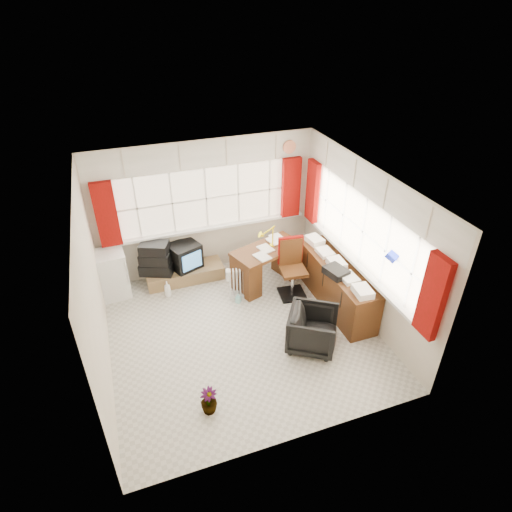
{
  "coord_description": "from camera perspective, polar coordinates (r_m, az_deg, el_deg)",
  "views": [
    {
      "loc": [
        -1.49,
        -4.84,
        4.65
      ],
      "look_at": [
        0.43,
        0.55,
        1.01
      ],
      "focal_mm": 30.0,
      "sensor_mm": 36.0,
      "label": 1
    }
  ],
  "objects": [
    {
      "name": "room_walls",
      "position": [
        5.96,
        -2.11,
        0.58
      ],
      "size": [
        4.0,
        4.0,
        4.0
      ],
      "color": "beige",
      "rests_on": "ground"
    },
    {
      "name": "radiator",
      "position": [
        7.44,
        -2.13,
        -3.97
      ],
      "size": [
        0.4,
        0.23,
        0.56
      ],
      "color": "white",
      "rests_on": "ground"
    },
    {
      "name": "hifi_stack",
      "position": [
        7.78,
        -13.21,
        -0.38
      ],
      "size": [
        0.68,
        0.57,
        0.61
      ],
      "color": "black",
      "rests_on": "tv_bench"
    },
    {
      "name": "flower_vase",
      "position": [
        5.75,
        -6.32,
        -18.64
      ],
      "size": [
        0.28,
        0.28,
        0.38
      ],
      "primitive_type": "imported",
      "rotation": [
        0.0,
        0.0,
        -0.34
      ],
      "color": "black",
      "rests_on": "ground"
    },
    {
      "name": "spray_bottle_b",
      "position": [
        7.39,
        -2.4,
        -5.66
      ],
      "size": [
        0.11,
        0.11,
        0.18
      ],
      "primitive_type": "imported",
      "rotation": [
        0.0,
        0.0,
        -0.78
      ],
      "color": "#93DCDA",
      "rests_on": "ground"
    },
    {
      "name": "window_back",
      "position": [
        7.87,
        -6.37,
        4.2
      ],
      "size": [
        3.7,
        0.12,
        3.6
      ],
      "color": "#F4DFC1",
      "rests_on": "room_walls"
    },
    {
      "name": "credenza",
      "position": [
        7.33,
        10.56,
        -3.58
      ],
      "size": [
        0.5,
        2.0,
        0.85
      ],
      "color": "#543013",
      "rests_on": "ground"
    },
    {
      "name": "office_chair",
      "position": [
        6.49,
        7.56,
        -9.67
      ],
      "size": [
        0.97,
        0.96,
        0.64
      ],
      "primitive_type": "imported",
      "rotation": [
        0.0,
        0.0,
        0.99
      ],
      "color": "black",
      "rests_on": "ground"
    },
    {
      "name": "file_tray",
      "position": [
        6.87,
        10.63,
        -2.08
      ],
      "size": [
        0.37,
        0.43,
        0.12
      ],
      "primitive_type": "cube",
      "rotation": [
        0.0,
        0.0,
        0.26
      ],
      "color": "black",
      "rests_on": "credenza"
    },
    {
      "name": "mini_fridge",
      "position": [
        7.78,
        -18.62,
        -2.3
      ],
      "size": [
        0.53,
        0.53,
        0.85
      ],
      "color": "white",
      "rests_on": "ground"
    },
    {
      "name": "spray_bottle_a",
      "position": [
        7.65,
        -11.72,
        -4.32
      ],
      "size": [
        0.13,
        0.13,
        0.3
      ],
      "primitive_type": "imported",
      "rotation": [
        0.0,
        0.0,
        -0.09
      ],
      "color": "white",
      "rests_on": "ground"
    },
    {
      "name": "curtains",
      "position": [
        7.02,
        2.81,
        5.38
      ],
      "size": [
        3.83,
        3.83,
        1.15
      ],
      "color": "#8F0708",
      "rests_on": "room_walls"
    },
    {
      "name": "crt_tv",
      "position": [
        7.87,
        -9.48,
        0.03
      ],
      "size": [
        0.65,
        0.62,
        0.47
      ],
      "color": "black",
      "rests_on": "tv_bench"
    },
    {
      "name": "window_right",
      "position": [
        6.99,
        13.33,
        -0.47
      ],
      "size": [
        0.12,
        3.7,
        3.6
      ],
      "color": "#F4DFC1",
      "rests_on": "room_walls"
    },
    {
      "name": "ground",
      "position": [
        6.87,
        -1.86,
        -10.1
      ],
      "size": [
        4.0,
        4.0,
        0.0
      ],
      "primitive_type": "plane",
      "color": "beige",
      "rests_on": "ground"
    },
    {
      "name": "tv_bench",
      "position": [
        8.02,
        -9.44,
        -2.34
      ],
      "size": [
        1.4,
        0.5,
        0.25
      ],
      "primitive_type": "cube",
      "color": "olive",
      "rests_on": "ground"
    },
    {
      "name": "overhead_cabinets",
      "position": [
        6.76,
        3.25,
        11.66
      ],
      "size": [
        3.98,
        3.98,
        0.48
      ],
      "color": "white",
      "rests_on": "room_walls"
    },
    {
      "name": "desk_lamp",
      "position": [
        7.46,
        2.27,
        3.29
      ],
      "size": [
        0.16,
        0.14,
        0.41
      ],
      "color": "#FFF10A",
      "rests_on": "desk"
    },
    {
      "name": "desk",
      "position": [
        7.69,
        1.5,
        -1.03
      ],
      "size": [
        1.39,
        0.99,
        0.76
      ],
      "color": "#543013",
      "rests_on": "ground"
    },
    {
      "name": "task_chair",
      "position": [
        7.39,
        4.75,
        -1.17
      ],
      "size": [
        0.49,
        0.52,
        1.06
      ],
      "color": "black",
      "rests_on": "ground"
    }
  ]
}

